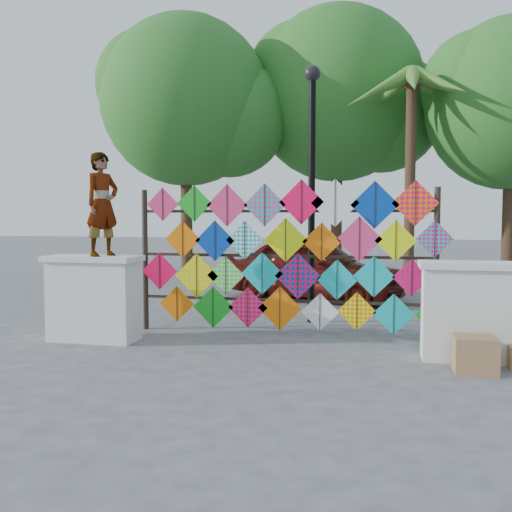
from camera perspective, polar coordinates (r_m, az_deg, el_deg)
name	(u,v)px	position (r m, az deg, el deg)	size (l,w,h in m)	color
ground	(272,346)	(8.30, 1.66, -9.02)	(80.00, 80.00, 0.00)	gray
parapet_left	(94,298)	(8.91, -15.93, -4.02)	(1.40, 0.65, 1.28)	white
parapet_right	(474,311)	(7.92, 21.00, -5.13)	(1.40, 0.65, 1.28)	white
kite_rack	(287,257)	(8.82, 3.17, -0.12)	(4.89, 0.24, 2.43)	black
tree_west	(189,102)	(18.32, -6.72, 15.02)	(5.85, 5.20, 8.01)	#4E3A21
tree_mid	(341,96)	(19.42, 8.50, 15.55)	(6.30, 5.60, 8.61)	#4E3A21
palm_tree	(412,100)	(16.25, 15.29, 14.79)	(3.62, 3.62, 5.83)	#4E3A21
vendor_woman	(102,204)	(8.75, -15.12, 5.02)	(0.56, 0.37, 1.53)	#99999E
sedan	(314,269)	(12.83, 5.77, -1.27)	(1.64, 4.08, 1.39)	#4D110D
lamppost	(312,169)	(10.05, 5.60, 8.66)	(0.28, 0.28, 4.46)	black
cardboard_box_near	(475,355)	(7.39, 21.07, -9.18)	(0.49, 0.44, 0.44)	#A67450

